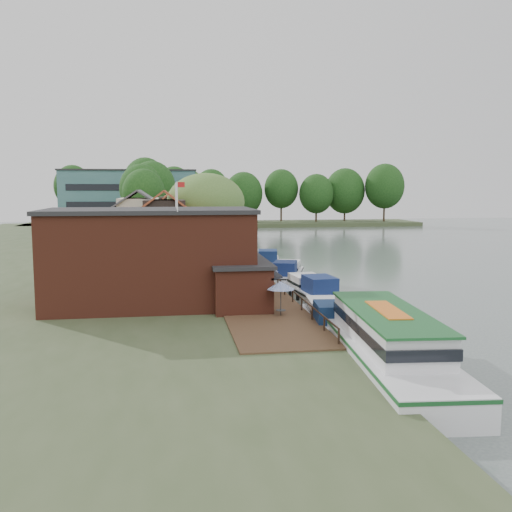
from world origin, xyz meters
name	(u,v)px	position (x,y,z in m)	size (l,w,h in m)	color
ground	(351,308)	(0.00, 0.00, 0.00)	(260.00, 260.00, 0.00)	#4E5B58
land_bank	(53,258)	(-30.00, 35.00, 0.50)	(50.00, 140.00, 1.00)	#384728
quay_deck	(239,279)	(-8.00, 10.00, 1.05)	(6.00, 50.00, 0.10)	#47301E
quay_rail	(265,273)	(-5.30, 10.50, 1.50)	(0.20, 49.00, 1.00)	black
pub	(177,256)	(-14.00, -1.00, 4.65)	(20.00, 11.00, 7.30)	maroon
hotel_block	(130,202)	(-22.00, 70.00, 7.15)	(25.40, 12.40, 12.30)	#38666B
cottage_a	(165,233)	(-15.00, 14.00, 5.25)	(8.60, 7.60, 8.50)	black
cottage_b	(139,227)	(-18.00, 24.00, 5.25)	(9.60, 8.60, 8.50)	beige
cottage_c	(173,222)	(-14.00, 33.00, 5.25)	(7.60, 7.60, 8.50)	black
willow	(206,220)	(-10.50, 19.00, 6.21)	(8.60, 8.60, 10.43)	#476B2D
umbrella_0	(281,298)	(-7.12, -6.49, 2.29)	(1.94, 1.94, 2.38)	navy
umbrella_1	(260,286)	(-7.71, -1.43, 2.29)	(2.01, 2.01, 2.38)	navy
umbrella_2	(266,280)	(-6.77, 1.53, 2.29)	(2.06, 2.06, 2.38)	navy
umbrella_3	(255,275)	(-7.22, 4.39, 2.29)	(2.08, 2.08, 2.38)	navy
umbrella_4	(250,269)	(-7.16, 7.88, 2.29)	(2.38, 2.38, 2.38)	#1B4796
cruiser_0	(327,314)	(-3.92, -6.66, 1.12)	(3.02, 9.37, 2.25)	white
cruiser_1	(312,287)	(-2.45, 3.28, 1.24)	(3.30, 10.19, 2.48)	white
cruiser_2	(287,271)	(-2.50, 13.56, 1.20)	(3.21, 9.93, 2.41)	silver
cruiser_3	(267,258)	(-2.70, 24.25, 1.21)	(3.23, 10.00, 2.43)	silver
tour_boat	(391,343)	(-3.19, -16.37, 1.69)	(4.35, 15.50, 3.39)	silver
swan	(376,345)	(-2.16, -11.53, 0.22)	(0.44, 0.44, 0.44)	white
bank_tree_0	(144,208)	(-18.25, 42.93, 6.83)	(6.37, 6.37, 11.65)	#143811
bank_tree_1	(141,204)	(-18.84, 48.88, 7.31)	(6.85, 6.85, 12.62)	#143811
bank_tree_2	(152,200)	(-17.33, 56.79, 7.72)	(8.15, 8.15, 13.45)	#143811
bank_tree_3	(189,199)	(-10.31, 78.55, 7.38)	(6.56, 6.56, 12.76)	#143811
bank_tree_4	(172,203)	(-13.73, 87.24, 6.27)	(6.13, 6.13, 10.55)	#143811
bank_tree_5	(186,202)	(-10.27, 94.97, 6.32)	(7.05, 7.05, 10.64)	#143811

